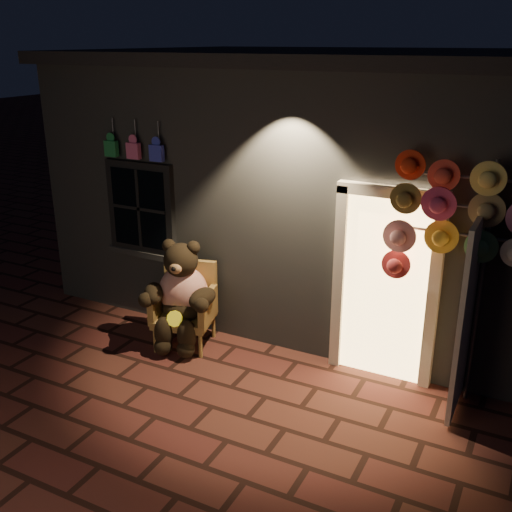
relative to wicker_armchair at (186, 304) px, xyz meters
The scene contains 5 objects.
ground 1.58m from the wicker_armchair, 47.10° to the right, with size 60.00×60.00×0.00m, color #50271E.
shop_building 3.30m from the wicker_armchair, 70.53° to the left, with size 7.30×5.95×3.51m.
wicker_armchair is the anchor object (origin of this frame).
teddy_bear 0.22m from the wicker_armchair, 80.99° to the right, with size 0.95×0.84×1.34m.
hat_rack 3.41m from the wicker_armchair, ahead, with size 1.46×0.22×2.58m.
Camera 1 is at (2.84, -4.52, 3.61)m, focal length 42.00 mm.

